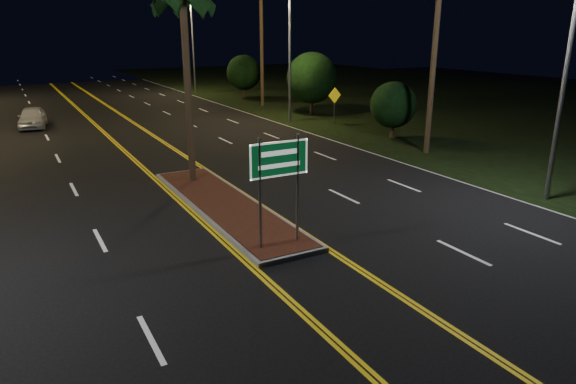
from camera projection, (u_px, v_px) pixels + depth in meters
ground at (332, 289)px, 12.68m from camera, size 120.00×120.00×0.00m
grass_right at (453, 100)px, 47.37m from camera, size 40.00×110.00×0.01m
median_island at (225, 205)px, 18.50m from camera, size 2.25×10.25×0.17m
highway_sign at (279, 169)px, 14.29m from camera, size 1.80×0.08×3.20m
streetlight_right_near at (563, 44)px, 17.53m from camera, size 1.91×0.44×9.00m
streetlight_right_mid at (285, 38)px, 34.24m from camera, size 1.91×0.44×9.00m
streetlight_right_far at (189, 35)px, 50.95m from camera, size 1.91×0.44×9.00m
shrub_near at (393, 105)px, 30.00m from camera, size 2.70×2.70×3.30m
shrub_mid at (312, 78)px, 38.35m from camera, size 3.78×3.78×4.62m
shrub_far at (244, 72)px, 48.40m from camera, size 3.24×3.24×3.96m
car_near at (32, 116)px, 33.62m from camera, size 2.65×4.94×1.57m
warning_sign at (335, 101)px, 34.38m from camera, size 1.05×0.15×2.50m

